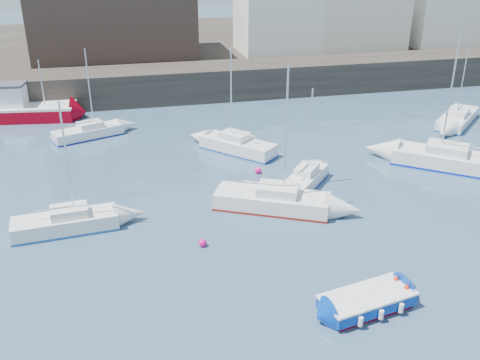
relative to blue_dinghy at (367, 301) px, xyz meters
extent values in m
plane|color=#2D4760|center=(-2.89, -1.31, -0.42)|extent=(220.00, 220.00, 0.00)
cube|color=#28231E|center=(-2.89, 33.69, 1.08)|extent=(90.00, 5.00, 3.00)
cube|color=#28231E|center=(-2.89, 51.69, 0.98)|extent=(90.00, 32.00, 2.80)
cube|color=beige|center=(17.11, 40.69, 6.88)|extent=(10.00, 8.00, 9.00)
cube|color=white|center=(28.11, 40.19, 6.13)|extent=(9.00, 7.00, 7.50)
cube|color=white|center=(8.11, 40.19, 5.63)|extent=(8.00, 7.00, 6.50)
cube|color=#3D2D26|center=(-8.89, 41.69, 5.88)|extent=(16.00, 10.00, 7.00)
cube|color=#990010|center=(0.00, 0.00, -0.33)|extent=(3.82, 2.15, 0.18)
cube|color=#02319F|center=(0.00, 0.00, 0.00)|extent=(4.16, 2.41, 0.49)
cube|color=white|center=(0.00, 0.00, 0.29)|extent=(4.25, 2.46, 0.09)
cube|color=white|center=(0.00, 0.00, 0.08)|extent=(3.30, 1.76, 0.45)
cube|color=tan|center=(0.00, 0.00, 0.19)|extent=(0.50, 1.20, 0.07)
cylinder|color=white|center=(-1.17, 0.72, -0.03)|extent=(0.20, 0.20, 0.39)
cylinder|color=white|center=(-0.80, -1.12, -0.03)|extent=(0.20, 0.20, 0.39)
cylinder|color=white|center=(-0.18, 0.92, -0.03)|extent=(0.20, 0.20, 0.39)
cylinder|color=white|center=(0.18, -0.92, -0.03)|extent=(0.20, 0.20, 0.39)
cylinder|color=white|center=(0.80, 1.12, -0.03)|extent=(0.20, 0.20, 0.39)
cylinder|color=white|center=(1.17, -0.72, -0.03)|extent=(0.20, 0.20, 0.39)
cube|color=#990010|center=(-16.71, 30.19, 0.10)|extent=(7.93, 3.87, 1.05)
cube|color=white|center=(-16.71, 30.19, 0.72)|extent=(7.93, 3.87, 0.19)
cube|color=white|center=(-17.84, 30.34, 1.67)|extent=(2.33, 2.17, 1.71)
cube|color=#3A3D44|center=(-17.84, 30.34, 2.62)|extent=(2.55, 2.38, 0.19)
cylinder|color=silver|center=(-15.29, 29.99, 2.72)|extent=(0.10, 0.10, 3.80)
cube|color=white|center=(-12.56, 9.69, 0.02)|extent=(5.48, 2.20, 0.88)
cube|color=blue|center=(-12.56, 9.69, -0.36)|extent=(5.54, 2.22, 0.12)
cube|color=white|center=(-12.30, 9.71, 0.70)|extent=(1.98, 1.45, 0.49)
cylinder|color=silver|center=(-12.03, 9.73, 3.53)|extent=(0.10, 0.10, 6.15)
cube|color=white|center=(-1.27, 9.59, 0.06)|extent=(6.69, 4.77, 0.97)
cube|color=maroon|center=(-1.27, 9.59, -0.36)|extent=(6.76, 4.81, 0.13)
cube|color=white|center=(-0.98, 9.45, 0.82)|extent=(2.72, 2.40, 0.54)
cylinder|color=silver|center=(-0.70, 9.30, 4.26)|extent=(0.11, 0.11, 7.43)
cube|color=white|center=(1.56, 12.01, -0.01)|extent=(4.15, 4.46, 0.83)
cube|color=#1C3D9B|center=(1.56, 12.01, -0.37)|extent=(4.19, 4.50, 0.11)
cube|color=white|center=(1.71, 12.18, 0.64)|extent=(1.90, 1.95, 0.46)
cylinder|color=silver|center=(1.86, 12.36, 3.07)|extent=(0.09, 0.09, 5.32)
cube|color=white|center=(12.12, 12.58, 0.09)|extent=(7.31, 6.54, 1.03)
cube|color=#0524B2|center=(12.12, 12.58, -0.35)|extent=(7.39, 6.61, 0.14)
cube|color=white|center=(11.83, 12.81, 0.90)|extent=(3.16, 3.03, 0.57)
cylinder|color=silver|center=(11.54, 13.04, 4.90)|extent=(0.11, 0.11, 8.58)
cube|color=white|center=(-1.16, 18.64, 0.04)|extent=(5.17, 5.43, 0.93)
cube|color=#1C4298|center=(-1.16, 18.64, -0.36)|extent=(5.22, 5.48, 0.12)
cube|color=white|center=(-1.35, 18.85, 0.77)|extent=(2.35, 2.39, 0.52)
cylinder|color=silver|center=(-1.55, 19.06, 3.78)|extent=(0.10, 0.10, 6.54)
cube|color=white|center=(18.13, 20.86, -0.02)|extent=(5.98, 5.75, 0.81)
cube|color=#12439A|center=(18.13, 20.86, -0.37)|extent=(6.04, 5.81, 0.11)
cube|color=white|center=(17.90, 20.64, 0.61)|extent=(2.64, 2.60, 0.45)
cylinder|color=silver|center=(17.67, 20.43, 4.00)|extent=(0.09, 0.09, 7.24)
cube|color=white|center=(-11.75, 24.32, -0.03)|extent=(5.48, 3.44, 0.78)
cube|color=#1A2AA0|center=(-11.75, 24.32, -0.37)|extent=(5.53, 3.48, 0.10)
cube|color=white|center=(-11.50, 24.42, 0.58)|extent=(2.16, 1.83, 0.44)
cylinder|color=silver|center=(-11.26, 24.51, 3.37)|extent=(0.09, 0.09, 6.01)
sphere|color=#EE0E73|center=(-5.81, 6.51, -0.42)|extent=(0.41, 0.41, 0.41)
sphere|color=#EE0E73|center=(1.12, 9.52, -0.42)|extent=(0.37, 0.37, 0.37)
sphere|color=#EE0E73|center=(-0.71, 14.66, -0.42)|extent=(0.44, 0.44, 0.44)
camera|label=1|loc=(-9.28, -16.37, 13.74)|focal=40.00mm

